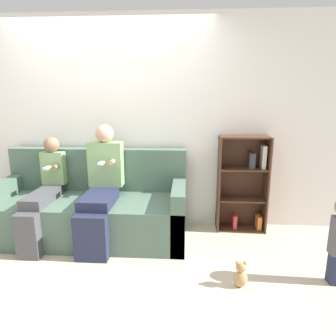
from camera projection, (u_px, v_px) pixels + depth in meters
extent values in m
plane|color=beige|center=(91.00, 260.00, 3.02)|extent=(14.00, 14.00, 0.00)
cube|color=silver|center=(110.00, 124.00, 3.71)|extent=(10.00, 0.06, 2.55)
cube|color=#4C6656|center=(89.00, 221.00, 3.38)|extent=(2.16, 0.72, 0.47)
cube|color=#4C6656|center=(99.00, 187.00, 3.75)|extent=(2.16, 0.16, 0.99)
cube|color=#4C6656|center=(3.00, 211.00, 3.42)|extent=(0.15, 0.72, 0.66)
cube|color=#4C6656|center=(179.00, 215.00, 3.30)|extent=(0.15, 0.72, 0.66)
cube|color=#232842|center=(91.00, 238.00, 2.96)|extent=(0.33, 0.12, 0.47)
cube|color=#232842|center=(99.00, 199.00, 3.21)|extent=(0.33, 0.53, 0.11)
cube|color=#84AD70|center=(106.00, 164.00, 3.48)|extent=(0.39, 0.17, 0.51)
sphere|color=tan|center=(104.00, 134.00, 3.39)|extent=(0.21, 0.21, 0.21)
cylinder|color=tan|center=(112.00, 162.00, 3.33)|extent=(0.05, 0.10, 0.05)
cube|color=white|center=(101.00, 163.00, 3.28)|extent=(0.05, 0.12, 0.02)
cube|color=#47474C|center=(28.00, 236.00, 3.00)|extent=(0.23, 0.12, 0.47)
cube|color=#47474C|center=(42.00, 197.00, 3.27)|extent=(0.23, 0.58, 0.11)
cube|color=#84AD70|center=(54.00, 168.00, 3.56)|extent=(0.27, 0.12, 0.39)
sphere|color=#8C664C|center=(52.00, 145.00, 3.49)|extent=(0.18, 0.18, 0.18)
cylinder|color=#8C664C|center=(55.00, 167.00, 3.44)|extent=(0.05, 0.10, 0.05)
cube|color=white|center=(47.00, 168.00, 3.39)|extent=(0.05, 0.12, 0.02)
cube|color=#4C2D1E|center=(219.00, 184.00, 3.61)|extent=(0.02, 0.28, 1.16)
cube|color=#4C2D1E|center=(266.00, 185.00, 3.58)|extent=(0.02, 0.28, 1.16)
cube|color=#4C2D1E|center=(240.00, 181.00, 3.72)|extent=(0.58, 0.02, 1.16)
cube|color=#4C2D1E|center=(240.00, 228.00, 3.73)|extent=(0.55, 0.24, 0.02)
cube|color=#4C2D1E|center=(241.00, 199.00, 3.64)|extent=(0.55, 0.24, 0.02)
cube|color=#4C2D1E|center=(243.00, 169.00, 3.55)|extent=(0.55, 0.24, 0.02)
cube|color=#4C2D1E|center=(245.00, 137.00, 3.46)|extent=(0.55, 0.24, 0.02)
cube|color=beige|center=(263.00, 157.00, 3.50)|extent=(0.05, 0.14, 0.27)
cube|color=orange|center=(258.00, 222.00, 3.69)|extent=(0.05, 0.16, 0.16)
cube|color=#C63838|center=(234.00, 221.00, 3.71)|extent=(0.04, 0.14, 0.17)
cube|color=#333338|center=(251.00, 160.00, 3.52)|extent=(0.07, 0.15, 0.19)
ellipsoid|color=tan|center=(240.00, 279.00, 2.58)|extent=(0.12, 0.10, 0.15)
sphere|color=tan|center=(241.00, 267.00, 2.55)|extent=(0.09, 0.09, 0.09)
sphere|color=tan|center=(238.00, 263.00, 2.55)|extent=(0.04, 0.04, 0.04)
sphere|color=tan|center=(245.00, 263.00, 2.54)|extent=(0.04, 0.04, 0.04)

